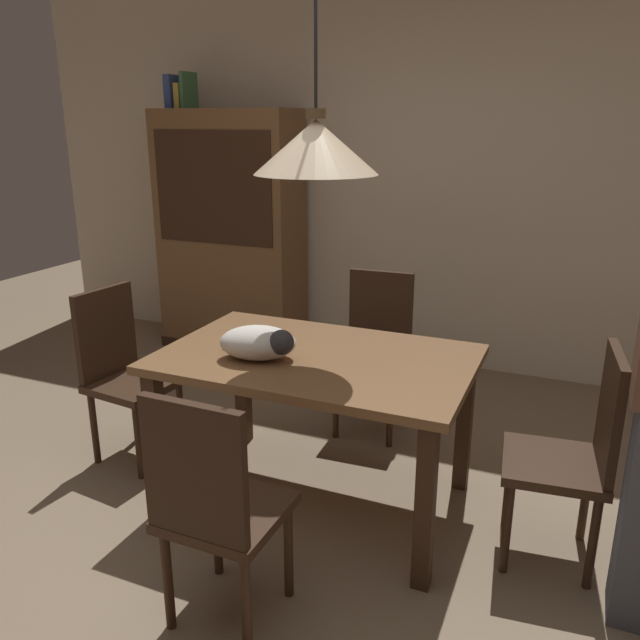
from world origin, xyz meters
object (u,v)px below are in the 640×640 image
Objects in this scene: hutch_bookcase at (231,238)px; book_yellow_short at (184,96)px; chair_left_side at (123,367)px; chair_far_back at (375,344)px; book_blue_wide at (176,92)px; dining_table at (316,376)px; pendant_lamp at (316,146)px; chair_near_front at (214,503)px; book_green_slim at (189,90)px; chair_right_side at (577,449)px; cat_sleeping at (260,343)px.

book_yellow_short is (-0.36, 0.00, 1.05)m from hutch_bookcase.
hutch_bookcase is at bearing 101.71° from chair_left_side.
book_blue_wide is at bearing 155.06° from chair_far_back.
dining_table is 1.01m from pendant_lamp.
book_yellow_short is at bearing 124.94° from chair_near_front.
dining_table is 5.38× the size of book_green_slim.
dining_table is 1.51× the size of chair_near_front.
hutch_bookcase is at bearing 149.21° from chair_far_back.
chair_left_side is at bearing 141.79° from chair_near_front.
chair_near_front is 3.58m from book_blue_wide.
chair_near_front is (-0.00, -0.88, -0.14)m from dining_table.
dining_table is 1.14m from chair_right_side.
hutch_bookcase is at bearing 123.90° from cat_sleeping.
chair_left_side is (-1.13, 0.01, -0.14)m from dining_table.
chair_near_front and chair_right_side have the same top height.
chair_right_side is at bearing -30.57° from book_yellow_short.
chair_near_front is 1.00× the size of chair_left_side.
chair_right_side is at bearing -37.56° from chair_far_back.
hutch_bookcase is (-0.36, 1.76, 0.38)m from chair_left_side.
chair_far_back is (1.12, 0.87, 0.00)m from chair_left_side.
chair_far_back is 1.09m from cat_sleeping.
hutch_bookcase is 1.11m from book_yellow_short.
cat_sleeping is at bearing -145.53° from dining_table.
chair_left_side is at bearing -142.28° from chair_far_back.
chair_near_front is at bearing -60.58° from hutch_bookcase.
hutch_bookcase is at bearing 130.20° from pendant_lamp.
book_blue_wide reaches higher than chair_right_side.
book_yellow_short reaches higher than chair_right_side.
book_yellow_short is at bearing 149.43° from chair_right_side.
cat_sleeping is 2.30m from hutch_bookcase.
hutch_bookcase is (-1.28, 1.91, 0.06)m from cat_sleeping.
book_yellow_short is 0.06m from book_green_slim.
pendant_lamp reaches higher than chair_left_side.
dining_table is 1.51× the size of chair_far_back.
book_blue_wide is at bearing 180.00° from book_yellow_short.
book_green_slim is at bearing 110.86° from chair_left_side.
pendant_lamp is at bearing -43.70° from book_yellow_short.
cat_sleeping is at bearing -9.42° from chair_left_side.
dining_table is 2.85m from book_green_slim.
book_yellow_short reaches higher than hutch_bookcase.
book_green_slim is at bearing 135.50° from dining_table.
pendant_lamp is at bearing 63.43° from dining_table.
dining_table is 1.08× the size of pendant_lamp.
book_blue_wide reaches higher than chair_near_front.
dining_table is at bearing -89.76° from chair_far_back.
cat_sleeping is 1.68× the size of book_blue_wide.
chair_right_side is at bearing -0.01° from chair_left_side.
book_blue_wide is (-0.42, 0.00, 1.08)m from hutch_bookcase.
chair_far_back is (-0.00, 0.88, -0.14)m from dining_table.
chair_left_side reaches higher than dining_table.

